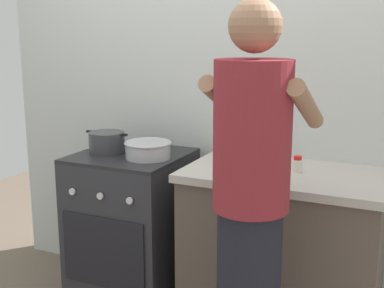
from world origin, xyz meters
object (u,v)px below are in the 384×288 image
at_px(mixing_bowl, 148,149).
at_px(stove_range, 132,228).
at_px(spice_bottle, 297,164).
at_px(utensil_crock, 255,144).
at_px(pot, 107,142).
at_px(person, 251,218).

bearing_deg(mixing_bowl, stove_range, 162.95).
bearing_deg(spice_bottle, utensil_crock, 151.86).
height_order(pot, utensil_crock, utensil_crock).
height_order(mixing_bowl, person, person).
xyz_separation_m(pot, utensil_crock, (0.83, 0.18, 0.03)).
height_order(stove_range, mixing_bowl, mixing_bowl).
relative_size(utensil_crock, spice_bottle, 3.91).
height_order(spice_bottle, person, person).
xyz_separation_m(mixing_bowl, spice_bottle, (0.82, 0.05, -0.01)).
bearing_deg(pot, mixing_bowl, -3.10).
bearing_deg(mixing_bowl, spice_bottle, 3.81).
distance_m(mixing_bowl, utensil_crock, 0.58).
distance_m(utensil_crock, spice_bottle, 0.31).
xyz_separation_m(utensil_crock, person, (0.23, -0.74, -0.13)).
bearing_deg(person, stove_range, 147.33).
xyz_separation_m(stove_range, utensil_crock, (0.69, 0.16, 0.54)).
bearing_deg(utensil_crock, spice_bottle, -28.14).
bearing_deg(spice_bottle, stove_range, -179.32).
height_order(pot, spice_bottle, pot).
bearing_deg(pot, person, -27.91).
relative_size(pot, spice_bottle, 3.30).
distance_m(utensil_crock, person, 0.79).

